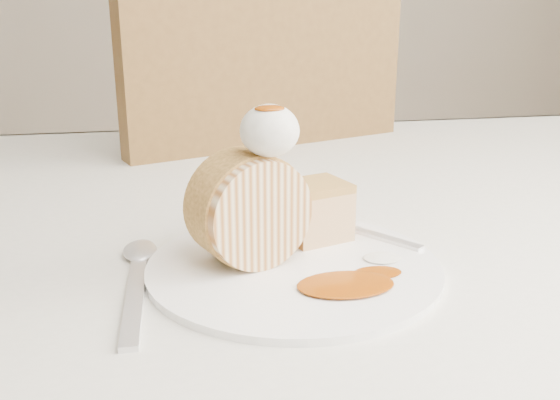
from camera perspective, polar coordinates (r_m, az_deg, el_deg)
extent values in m
cube|color=silver|center=(0.72, 1.00, -1.61)|extent=(1.40, 0.90, 0.04)
cube|color=silver|center=(1.18, -3.33, 0.00)|extent=(1.40, 0.01, 0.28)
cylinder|color=brown|center=(1.42, 23.28, -9.33)|extent=(0.06, 0.06, 0.71)
cube|color=brown|center=(1.26, -5.58, -5.13)|extent=(0.60, 0.60, 0.04)
cube|color=brown|center=(1.00, -0.90, 4.93)|extent=(0.46, 0.20, 0.49)
cylinder|color=brown|center=(1.61, -1.79, -9.54)|extent=(0.04, 0.04, 0.46)
cylinder|color=brown|center=(1.49, -15.86, -12.78)|extent=(0.04, 0.04, 0.46)
cylinder|color=brown|center=(1.32, 6.91, -16.44)|extent=(0.04, 0.04, 0.46)
cylinder|color=white|center=(0.54, 1.25, -6.09)|extent=(0.32, 0.32, 0.01)
cylinder|color=beige|center=(0.52, -2.81, -0.87)|extent=(0.11, 0.08, 0.09)
cube|color=tan|center=(0.58, 3.25, -1.29)|extent=(0.07, 0.07, 0.05)
ellipsoid|color=white|center=(0.50, -0.96, 6.36)|extent=(0.05, 0.05, 0.04)
ellipsoid|color=#8B3905|center=(0.49, -0.97, 8.98)|extent=(0.02, 0.02, 0.01)
cube|color=silver|center=(0.60, 8.39, -3.12)|extent=(0.11, 0.13, 0.00)
cube|color=silver|center=(0.49, -13.17, -8.89)|extent=(0.03, 0.18, 0.00)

